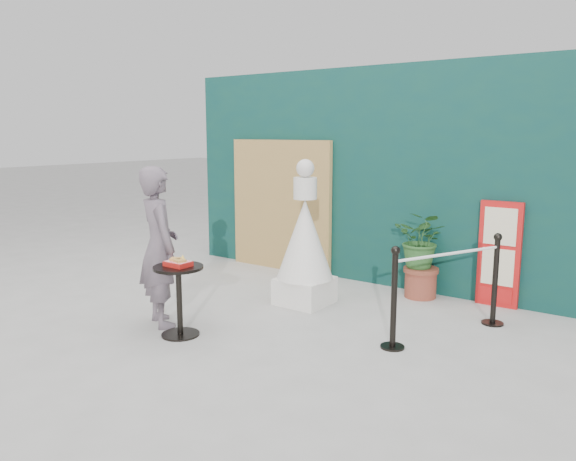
% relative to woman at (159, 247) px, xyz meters
% --- Properties ---
extents(ground, '(60.00, 60.00, 0.00)m').
position_rel_woman_xyz_m(ground, '(0.94, -0.10, -0.88)').
color(ground, '#ADAAA5').
rests_on(ground, ground).
extents(back_wall, '(6.00, 0.30, 3.00)m').
position_rel_woman_xyz_m(back_wall, '(0.94, 3.05, 0.62)').
color(back_wall, '#0B3332').
rests_on(back_wall, ground).
extents(bamboo_fence, '(1.80, 0.08, 2.00)m').
position_rel_woman_xyz_m(bamboo_fence, '(-0.46, 2.84, 0.12)').
color(bamboo_fence, tan).
rests_on(bamboo_fence, ground).
extents(woman, '(0.76, 0.65, 1.76)m').
position_rel_woman_xyz_m(woman, '(0.00, 0.00, 0.00)').
color(woman, '#685962').
rests_on(woman, ground).
extents(menu_board, '(0.50, 0.07, 1.30)m').
position_rel_woman_xyz_m(menu_board, '(2.84, 2.86, -0.23)').
color(menu_board, red).
rests_on(menu_board, ground).
extents(statue, '(0.70, 0.70, 1.80)m').
position_rel_woman_xyz_m(statue, '(0.87, 1.56, -0.15)').
color(statue, silver).
rests_on(statue, ground).
extents(cafe_table, '(0.52, 0.52, 0.75)m').
position_rel_woman_xyz_m(cafe_table, '(0.44, -0.13, -0.38)').
color(cafe_table, black).
rests_on(cafe_table, ground).
extents(food_basket, '(0.26, 0.19, 0.11)m').
position_rel_woman_xyz_m(food_basket, '(0.44, -0.13, -0.09)').
color(food_basket, '#B61813').
rests_on(food_basket, cafe_table).
extents(planter, '(0.66, 0.58, 1.13)m').
position_rel_woman_xyz_m(planter, '(1.93, 2.67, -0.23)').
color(planter, brown).
rests_on(planter, ground).
extents(stanchion_barrier, '(0.84, 1.54, 1.03)m').
position_rel_woman_xyz_m(stanchion_barrier, '(2.70, 1.51, -0.39)').
color(stanchion_barrier, black).
rests_on(stanchion_barrier, ground).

